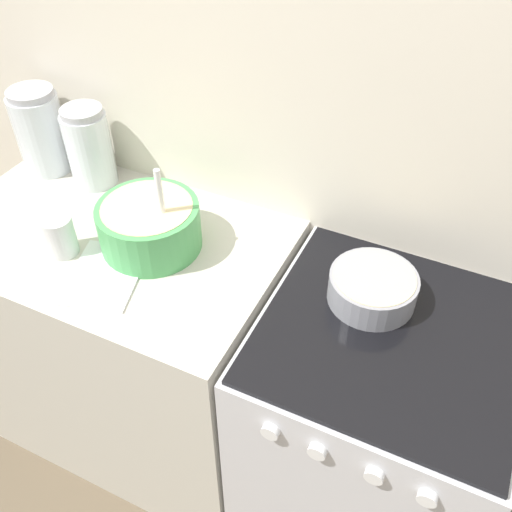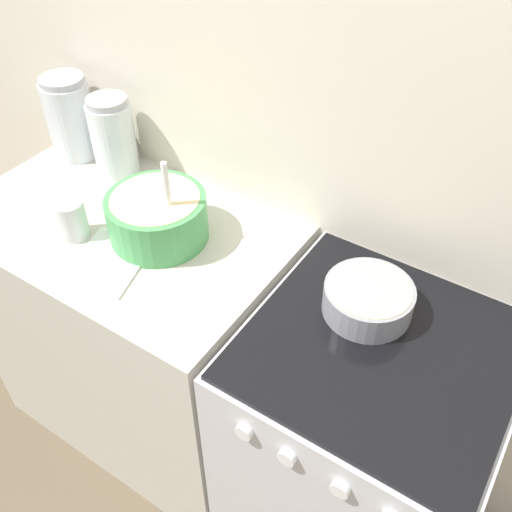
{
  "view_description": "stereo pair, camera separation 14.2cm",
  "coord_description": "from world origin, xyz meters",
  "px_view_note": "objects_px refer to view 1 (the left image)",
  "views": [
    {
      "loc": [
        0.4,
        -0.6,
        1.93
      ],
      "look_at": [
        -0.05,
        0.35,
        0.97
      ],
      "focal_mm": 40.0,
      "sensor_mm": 36.0,
      "label": 1
    },
    {
      "loc": [
        0.52,
        -0.53,
        1.93
      ],
      "look_at": [
        -0.05,
        0.35,
        0.97
      ],
      "focal_mm": 40.0,
      "sensor_mm": 36.0,
      "label": 2
    }
  ],
  "objects_px": {
    "storage_jar_left": "(42,136)",
    "storage_jar_middle": "(90,152)",
    "stove": "(366,438)",
    "baking_pan": "(373,287)",
    "tin_can": "(60,236)",
    "mixing_bowl": "(149,224)"
  },
  "relations": [
    {
      "from": "mixing_bowl",
      "to": "stove",
      "type": "bearing_deg",
      "value": -2.03
    },
    {
      "from": "tin_can",
      "to": "storage_jar_left",
      "type": "bearing_deg",
      "value": 135.05
    },
    {
      "from": "baking_pan",
      "to": "storage_jar_left",
      "type": "bearing_deg",
      "value": 173.64
    },
    {
      "from": "baking_pan",
      "to": "tin_can",
      "type": "xyz_separation_m",
      "value": [
        -0.78,
        -0.18,
        0.01
      ]
    },
    {
      "from": "storage_jar_left",
      "to": "tin_can",
      "type": "xyz_separation_m",
      "value": [
        0.3,
        -0.3,
        -0.06
      ]
    },
    {
      "from": "stove",
      "to": "baking_pan",
      "type": "height_order",
      "value": "baking_pan"
    },
    {
      "from": "stove",
      "to": "baking_pan",
      "type": "xyz_separation_m",
      "value": [
        -0.08,
        0.08,
        0.5
      ]
    },
    {
      "from": "storage_jar_left",
      "to": "storage_jar_middle",
      "type": "relative_size",
      "value": 1.08
    },
    {
      "from": "mixing_bowl",
      "to": "tin_can",
      "type": "bearing_deg",
      "value": -147.87
    },
    {
      "from": "storage_jar_middle",
      "to": "stove",
      "type": "bearing_deg",
      "value": -11.62
    },
    {
      "from": "mixing_bowl",
      "to": "storage_jar_middle",
      "type": "height_order",
      "value": "mixing_bowl"
    },
    {
      "from": "storage_jar_middle",
      "to": "tin_can",
      "type": "xyz_separation_m",
      "value": [
        0.12,
        -0.3,
        -0.05
      ]
    },
    {
      "from": "storage_jar_left",
      "to": "storage_jar_middle",
      "type": "distance_m",
      "value": 0.18
    },
    {
      "from": "baking_pan",
      "to": "storage_jar_middle",
      "type": "height_order",
      "value": "storage_jar_middle"
    },
    {
      "from": "baking_pan",
      "to": "tin_can",
      "type": "distance_m",
      "value": 0.8
    },
    {
      "from": "stove",
      "to": "storage_jar_left",
      "type": "xyz_separation_m",
      "value": [
        -1.16,
        0.2,
        0.57
      ]
    },
    {
      "from": "storage_jar_middle",
      "to": "tin_can",
      "type": "bearing_deg",
      "value": -67.75
    },
    {
      "from": "storage_jar_left",
      "to": "storage_jar_middle",
      "type": "xyz_separation_m",
      "value": [
        0.18,
        0.0,
        -0.01
      ]
    },
    {
      "from": "storage_jar_left",
      "to": "storage_jar_middle",
      "type": "height_order",
      "value": "storage_jar_left"
    },
    {
      "from": "storage_jar_left",
      "to": "stove",
      "type": "bearing_deg",
      "value": -9.87
    },
    {
      "from": "mixing_bowl",
      "to": "baking_pan",
      "type": "relative_size",
      "value": 1.26
    },
    {
      "from": "storage_jar_left",
      "to": "tin_can",
      "type": "bearing_deg",
      "value": -44.95
    }
  ]
}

